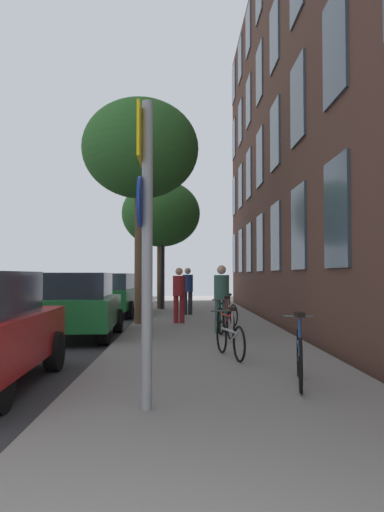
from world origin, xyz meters
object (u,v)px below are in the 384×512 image
bicycle_2 (225,321)px  pedestrian_2 (188,288)px  tree_near (140,150)px  bicycle_0 (299,356)px  car_2 (112,294)px  bicycle_3 (228,313)px  car_3 (128,288)px  traffic_light (159,249)px  car_1 (79,305)px  sign_post (145,228)px  bicycle_1 (230,338)px  pedestrian_0 (222,294)px  tree_far (161,214)px  pedestrian_1 (179,291)px

bicycle_2 → pedestrian_2: pedestrian_2 is taller
tree_near → bicycle_2: size_ratio=4.16×
bicycle_0 → car_2: size_ratio=0.39×
bicycle_3 → car_3: size_ratio=0.41×
bicycle_0 → bicycle_2: 5.14m
bicycle_2 → tree_near: bearing=123.3°
car_2 → bicycle_3: bearing=-49.0°
traffic_light → bicycle_3: size_ratio=2.34×
traffic_light → pedestrian_2: bearing=-68.7°
car_1 → car_2: bearing=91.1°
car_3 → bicycle_3: bearing=-71.8°
bicycle_0 → car_3: 21.59m
sign_post → bicycle_1: size_ratio=2.11×
sign_post → pedestrian_0: bearing=79.0°
sign_post → tree_far: (-0.50, 16.55, 2.12)m
tree_far → pedestrian_0: bearing=-78.4°
tree_near → car_1: tree_near is taller
bicycle_0 → pedestrian_0: (-0.57, 6.02, 0.59)m
sign_post → bicycle_3: 9.60m
traffic_light → bicycle_2: size_ratio=2.29×
sign_post → bicycle_3: bearing=79.3°
bicycle_0 → pedestrian_0: 6.08m
pedestrian_2 → car_2: pedestrian_2 is taller
bicycle_1 → car_1: bearing=133.2°
tree_near → pedestrian_0: 5.48m
tree_near → bicycle_1: size_ratio=4.23×
bicycle_3 → pedestrian_0: size_ratio=0.94×
bicycle_1 → bicycle_3: 5.87m
tree_far → bicycle_0: (2.48, -15.32, -3.72)m
traffic_light → car_3: 6.78m
pedestrian_2 → bicycle_0: bearing=-83.5°
bicycle_0 → car_1: size_ratio=0.43×
tree_near → car_2: bearing=109.0°
bicycle_0 → pedestrian_1: bearing=100.8°
bicycle_0 → bicycle_2: bearing=96.2°
bicycle_1 → bicycle_3: (0.50, 5.85, 0.01)m
tree_far → bicycle_1: 13.75m
pedestrian_1 → car_1: size_ratio=0.42×
sign_post → car_1: sign_post is taller
bicycle_1 → tree_far: bearing=97.7°
traffic_light → bicycle_1: bearing=-81.9°
bicycle_3 → bicycle_0: bearing=-88.4°
bicycle_2 → pedestrian_0: size_ratio=0.96×
bicycle_3 → pedestrian_0: pedestrian_0 is taller
tree_far → car_1: size_ratio=1.40×
pedestrian_0 → car_2: pedestrian_0 is taller
sign_post → bicycle_0: 2.83m
bicycle_1 → pedestrian_1: size_ratio=0.96×
car_3 → bicycle_0: bearing=-77.9°
pedestrian_0 → tree_near: bearing=131.5°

